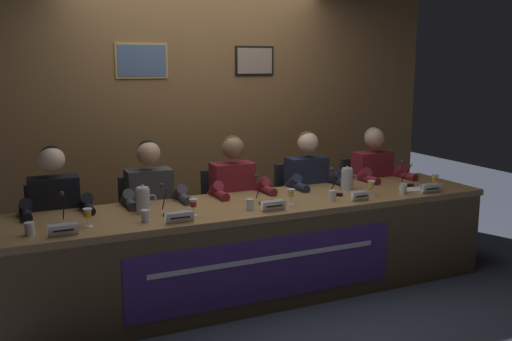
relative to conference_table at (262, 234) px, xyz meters
name	(u,v)px	position (x,y,z in m)	size (l,w,h in m)	color
ground_plane	(256,292)	(0.00, 0.12, -0.52)	(12.00, 12.00, 0.00)	#383D4C
wall_back_panelled	(199,117)	(0.00, 1.45, 0.78)	(5.13, 0.14, 2.60)	brown
conference_table	(262,234)	(0.00, 0.00, 0.00)	(3.93, 0.84, 0.75)	olive
chair_far_left	(56,243)	(-1.45, 0.72, -0.09)	(0.44, 0.45, 0.89)	black
panelist_far_left	(56,215)	(-1.45, 0.52, 0.18)	(0.51, 0.48, 1.22)	black
nameplate_far_left	(63,230)	(-1.47, -0.19, 0.27)	(0.18, 0.06, 0.08)	white
juice_glass_far_left	(88,214)	(-1.30, -0.04, 0.31)	(0.06, 0.06, 0.12)	white
water_cup_far_left	(30,230)	(-1.66, -0.09, 0.26)	(0.06, 0.06, 0.08)	silver
microphone_far_left	(64,214)	(-1.43, 0.07, 0.30)	(0.06, 0.17, 0.22)	black
chair_left	(147,232)	(-0.72, 0.72, -0.09)	(0.44, 0.45, 0.89)	black
panelist_left	(152,205)	(-0.72, 0.52, 0.18)	(0.51, 0.48, 1.22)	black
nameplate_left	(179,217)	(-0.72, -0.20, 0.27)	(0.20, 0.06, 0.08)	white
juice_glass_left	(194,204)	(-0.57, -0.07, 0.31)	(0.06, 0.06, 0.12)	white
water_cup_left	(146,217)	(-0.92, -0.09, 0.26)	(0.06, 0.06, 0.08)	silver
microphone_left	(165,205)	(-0.75, 0.04, 0.30)	(0.06, 0.17, 0.22)	black
chair_center	(228,222)	(0.00, 0.72, -0.09)	(0.44, 0.45, 0.89)	black
panelist_center	(236,196)	(0.00, 0.52, 0.18)	(0.51, 0.48, 1.22)	black
nameplate_center	(274,206)	(0.01, -0.19, 0.27)	(0.19, 0.06, 0.08)	white
juice_glass_center	(291,194)	(0.21, -0.08, 0.31)	(0.06, 0.06, 0.12)	white
water_cup_center	(250,205)	(-0.14, -0.09, 0.26)	(0.06, 0.06, 0.08)	silver
microphone_center	(261,194)	(0.02, 0.07, 0.30)	(0.06, 0.17, 0.22)	black
chair_right	(299,213)	(0.73, 0.72, -0.09)	(0.44, 0.45, 0.89)	black
panelist_right	(311,189)	(0.73, 0.52, 0.18)	(0.51, 0.48, 1.22)	black
nameplate_right	(360,196)	(0.77, -0.19, 0.27)	(0.15, 0.06, 0.08)	white
juice_glass_right	(371,185)	(0.95, -0.08, 0.31)	(0.06, 0.06, 0.12)	white
water_cup_right	(332,196)	(0.56, -0.10, 0.26)	(0.06, 0.06, 0.08)	silver
microphone_right	(337,186)	(0.71, 0.07, 0.30)	(0.06, 0.17, 0.22)	black
chair_far_right	(363,205)	(1.45, 0.72, -0.09)	(0.44, 0.45, 0.89)	black
panelist_far_right	(377,182)	(1.45, 0.52, 0.18)	(0.51, 0.48, 1.22)	black
nameplate_far_right	(431,188)	(1.46, -0.21, 0.27)	(0.19, 0.06, 0.08)	white
juice_glass_far_right	(435,179)	(1.59, -0.11, 0.31)	(0.06, 0.06, 0.12)	white
water_cup_far_right	(403,189)	(1.23, -0.13, 0.26)	(0.06, 0.06, 0.08)	silver
microphone_far_right	(408,177)	(1.47, 0.10, 0.30)	(0.06, 0.17, 0.22)	black
water_pitcher_left_side	(143,200)	(-0.88, 0.15, 0.32)	(0.15, 0.10, 0.21)	silver
water_pitcher_right_side	(347,179)	(0.89, 0.18, 0.32)	(0.15, 0.10, 0.21)	silver
document_stack_far_right	(414,190)	(1.40, -0.07, 0.23)	(0.24, 0.19, 0.01)	white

